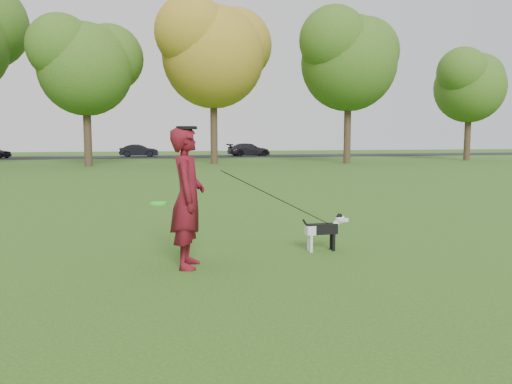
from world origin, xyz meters
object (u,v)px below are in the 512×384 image
object	(u,v)px
man	(188,198)
dog	(325,228)
car_mid	(139,151)
car_right	(249,150)

from	to	relation	value
man	dog	bearing A→B (deg)	-65.38
man	car_mid	bearing A→B (deg)	12.50
car_right	car_mid	bearing A→B (deg)	83.40
dog	car_right	bearing A→B (deg)	78.54
man	car_right	size ratio (longest dim) A/B	0.45
man	car_right	bearing A→B (deg)	-1.87
car_right	dog	bearing A→B (deg)	161.94
man	car_right	xyz separation A→B (m)	(10.23, 40.24, -0.32)
dog	car_mid	bearing A→B (deg)	93.22
man	car_mid	size ratio (longest dim) A/B	0.55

